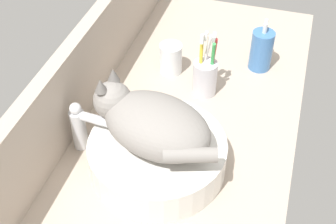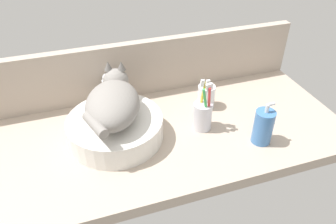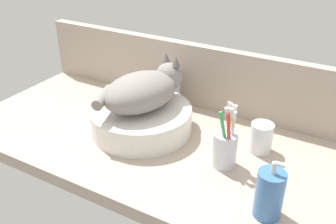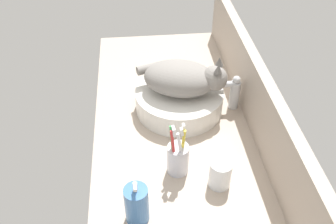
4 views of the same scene
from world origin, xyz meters
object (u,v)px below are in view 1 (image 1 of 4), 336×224
at_px(faucet, 82,125).
at_px(soap_dispenser, 261,50).
at_px(sink_basin, 158,155).
at_px(toothbrush_cup, 205,76).
at_px(water_glass, 171,60).
at_px(cat, 151,122).

xyz_separation_m(faucet, soap_dispenser, (0.44, -0.36, -0.01)).
xyz_separation_m(sink_basin, toothbrush_cup, (0.30, -0.04, 0.02)).
relative_size(soap_dispenser, water_glass, 1.71).
bearing_deg(toothbrush_cup, cat, 169.49).
bearing_deg(cat, faucet, 87.51).
bearing_deg(faucet, water_glass, -17.93).
distance_m(faucet, soap_dispenser, 0.57).
xyz_separation_m(sink_basin, cat, (0.00, 0.01, 0.10)).
xyz_separation_m(sink_basin, soap_dispenser, (0.45, -0.17, 0.02)).
height_order(sink_basin, soap_dispenser, soap_dispenser).
distance_m(sink_basin, cat, 0.10).
height_order(sink_basin, water_glass, water_glass).
distance_m(sink_basin, soap_dispenser, 0.48).
bearing_deg(faucet, soap_dispenser, -38.90).
distance_m(sink_basin, toothbrush_cup, 0.30).
xyz_separation_m(faucet, water_glass, (0.35, -0.11, -0.03)).
bearing_deg(cat, toothbrush_cup, -10.51).
height_order(cat, soap_dispenser, cat).
bearing_deg(water_glass, faucet, 162.07).
distance_m(cat, water_glass, 0.37).
bearing_deg(faucet, sink_basin, -93.26).
height_order(toothbrush_cup, water_glass, toothbrush_cup).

